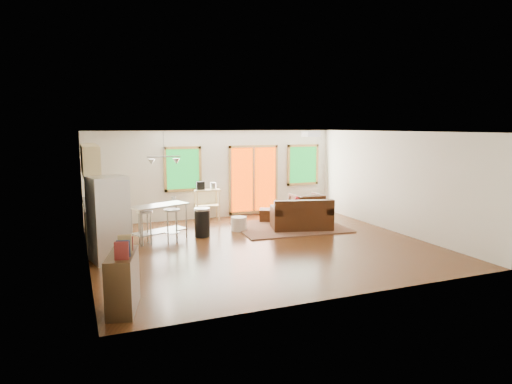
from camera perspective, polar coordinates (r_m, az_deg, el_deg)
name	(u,v)px	position (r m, az deg, el deg)	size (l,w,h in m)	color
floor	(261,245)	(10.62, 0.61, -6.69)	(7.50, 7.00, 0.02)	#391E0E
ceiling	(261,131)	(10.27, 0.63, 7.59)	(7.50, 7.00, 0.02)	white
back_wall	(216,174)	(13.65, -5.07, 2.21)	(7.50, 0.02, 2.60)	silver
left_wall	(85,199)	(9.58, -20.62, -0.86)	(0.02, 7.00, 2.60)	silver
right_wall	(395,182)	(12.30, 17.01, 1.22)	(0.02, 7.00, 2.60)	silver
front_wall	(347,218)	(7.29, 11.31, -3.20)	(7.50, 0.02, 2.60)	silver
window_left	(183,169)	(13.32, -9.13, 2.85)	(1.10, 0.05, 1.30)	#0D5B19
french_doors	(254,179)	(14.02, -0.30, 1.58)	(1.60, 0.05, 2.10)	#BB2F00
window_right	(303,165)	(14.69, 5.88, 3.41)	(1.10, 0.05, 1.30)	#0D5B19
rug	(290,227)	(12.44, 4.24, -4.37)	(2.84, 2.18, 0.03)	#4C5B35
loveseat	(302,217)	(12.18, 5.71, -3.15)	(1.75, 1.28, 0.84)	black
coffee_table	(300,213)	(12.92, 5.47, -2.60)	(0.94, 0.63, 0.35)	#392614
armchair	(307,205)	(13.51, 6.34, -1.62)	(0.82, 0.77, 0.85)	black
ottoman	(269,215)	(13.21, 1.62, -2.89)	(0.54, 0.54, 0.36)	black
pouf	(239,224)	(12.03, -2.16, -3.98)	(0.41, 0.41, 0.36)	beige
vase	(297,204)	(13.01, 5.14, -1.53)	(0.26, 0.26, 0.35)	silver
book	(302,205)	(12.86, 5.80, -1.60)	(0.20, 0.03, 0.27)	maroon
cabinets	(96,204)	(11.33, -19.38, -1.37)	(0.64, 2.24, 2.30)	tan
refrigerator	(109,219)	(9.70, -17.91, -3.23)	(0.84, 0.82, 1.73)	#B7BABC
island	(159,216)	(11.14, -11.98, -2.95)	(1.48, 1.02, 0.87)	#B7BABC
cup	(174,198)	(11.25, -10.25, -0.70)	(0.11, 0.09, 0.11)	white
bar_stool_a	(145,219)	(10.84, -13.75, -3.35)	(0.45, 0.45, 0.80)	#B7BABC
bar_stool_b	(172,218)	(10.89, -10.47, -3.18)	(0.43, 0.43, 0.80)	#B7BABC
trash_can	(202,222)	(11.41, -6.74, -3.77)	(0.43, 0.43, 0.72)	black
kitchen_cart	(206,193)	(13.38, -6.26, -0.19)	(0.80, 0.56, 1.14)	tan
bookshelf	(123,281)	(7.18, -16.32, -10.60)	(0.61, 1.04, 1.15)	#392614
ceiling_flush	(311,134)	(11.50, 6.90, 7.20)	(0.35, 0.35, 0.12)	white
pendant_light	(164,161)	(11.19, -11.42, 3.83)	(0.80, 0.18, 0.79)	gray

